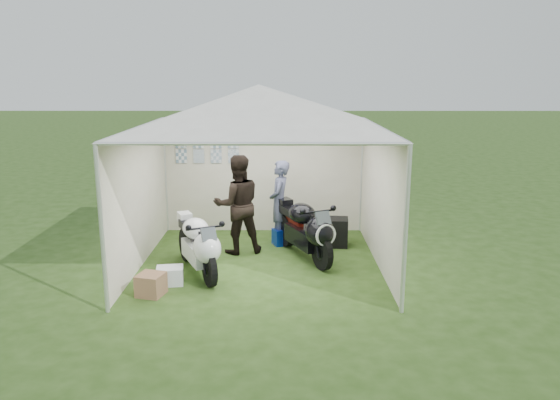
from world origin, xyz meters
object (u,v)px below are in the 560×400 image
at_px(paddock_stand, 284,236).
at_px(person_dark_jacket, 238,204).
at_px(crate_1, 151,285).
at_px(canopy_tent, 259,111).
at_px(motorcycle_black, 306,228).
at_px(motorcycle_white, 199,244).
at_px(crate_0, 170,276).
at_px(equipment_box, 334,232).
at_px(person_blue_jacket, 279,202).

relative_size(paddock_stand, person_dark_jacket, 0.23).
xyz_separation_m(paddock_stand, crate_1, (-1.96, -2.45, 0.01)).
height_order(canopy_tent, paddock_stand, canopy_tent).
bearing_deg(motorcycle_black, canopy_tent, 168.05).
distance_m(motorcycle_white, crate_0, 0.69).
relative_size(motorcycle_black, equipment_box, 3.58).
height_order(canopy_tent, crate_0, canopy_tent).
bearing_deg(paddock_stand, motorcycle_black, -65.83).
height_order(person_blue_jacket, equipment_box, person_blue_jacket).
bearing_deg(crate_0, motorcycle_white, 46.87).
relative_size(person_dark_jacket, equipment_box, 3.38).
distance_m(canopy_tent, motorcycle_black, 2.18).
height_order(canopy_tent, crate_1, canopy_tent).
bearing_deg(crate_0, motorcycle_black, 28.95).
bearing_deg(paddock_stand, crate_0, -131.14).
xyz_separation_m(motorcycle_black, paddock_stand, (-0.38, 0.84, -0.40)).
height_order(paddock_stand, person_blue_jacket, person_blue_jacket).
bearing_deg(person_dark_jacket, person_blue_jacket, -159.27).
bearing_deg(person_blue_jacket, canopy_tent, -8.09).
bearing_deg(crate_1, canopy_tent, 43.18).
bearing_deg(person_blue_jacket, paddock_stand, 54.00).
height_order(motorcycle_black, paddock_stand, motorcycle_black).
xyz_separation_m(paddock_stand, person_blue_jacket, (-0.09, 0.09, 0.64)).
relative_size(person_blue_jacket, crate_1, 4.43).
distance_m(motorcycle_black, crate_1, 2.86).
distance_m(person_blue_jacket, crate_1, 3.22).
relative_size(person_dark_jacket, person_blue_jacket, 1.12).
xyz_separation_m(motorcycle_white, paddock_stand, (1.37, 1.60, -0.36)).
distance_m(canopy_tent, paddock_stand, 2.66).
height_order(motorcycle_black, crate_0, motorcycle_black).
distance_m(equipment_box, crate_0, 3.33).
xyz_separation_m(paddock_stand, crate_0, (-1.77, -2.02, -0.02)).
xyz_separation_m(person_blue_jacket, crate_0, (-1.68, -2.11, -0.66)).
xyz_separation_m(motorcycle_black, crate_1, (-2.33, -1.62, -0.39)).
bearing_deg(equipment_box, canopy_tent, -145.15).
distance_m(motorcycle_white, person_dark_jacket, 1.31).
relative_size(paddock_stand, equipment_box, 0.78).
xyz_separation_m(canopy_tent, paddock_stand, (0.42, 1.01, -2.42)).
xyz_separation_m(canopy_tent, motorcycle_white, (-0.96, -0.59, -2.06)).
bearing_deg(motorcycle_black, motorcycle_white, 179.46).
relative_size(canopy_tent, person_blue_jacket, 3.54).
bearing_deg(crate_0, equipment_box, 35.88).
distance_m(canopy_tent, crate_1, 3.21).
height_order(motorcycle_black, crate_1, motorcycle_black).
distance_m(motorcycle_black, paddock_stand, 1.00).
bearing_deg(crate_1, person_dark_jacket, 60.49).
distance_m(person_blue_jacket, equipment_box, 1.16).
distance_m(motorcycle_white, person_blue_jacket, 2.14).
relative_size(paddock_stand, person_blue_jacket, 0.26).
bearing_deg(paddock_stand, person_dark_jacket, -150.57).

